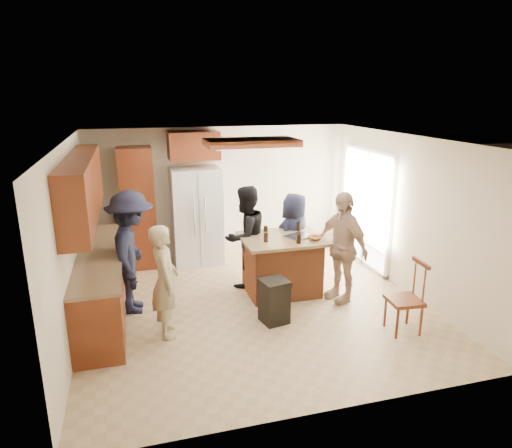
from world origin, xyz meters
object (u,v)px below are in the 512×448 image
object	(u,v)px
person_front_left	(165,281)
trash_bin	(274,301)
person_behind_right	(294,237)
refrigerator	(197,216)
kitchen_island	(282,264)
person_side_right	(342,247)
person_behind_left	(246,237)
spindle_chair	(406,300)
person_counter	(132,252)

from	to	relation	value
person_front_left	trash_bin	world-z (taller)	person_front_left
person_behind_right	trash_bin	size ratio (longest dim) A/B	2.41
person_front_left	person_behind_right	size ratio (longest dim) A/B	1.01
refrigerator	kitchen_island	xyz separation A→B (m)	(1.09, -1.75, -0.43)
person_side_right	refrigerator	bearing A→B (deg)	-157.62
person_behind_left	person_behind_right	world-z (taller)	person_behind_left
person_behind_left	spindle_chair	bearing A→B (deg)	98.28
person_behind_left	kitchen_island	size ratio (longest dim) A/B	1.32
person_side_right	spindle_chair	size ratio (longest dim) A/B	1.73
person_side_right	person_behind_left	bearing A→B (deg)	-143.53
person_behind_left	refrigerator	distance (m)	1.45
person_behind_left	spindle_chair	distance (m)	2.69
person_counter	spindle_chair	xyz separation A→B (m)	(3.48, -1.62, -0.45)
person_behind_left	kitchen_island	distance (m)	0.75
kitchen_island	person_side_right	bearing A→B (deg)	-31.96
person_side_right	trash_bin	size ratio (longest dim) A/B	2.73
person_side_right	kitchen_island	distance (m)	1.01
person_side_right	person_counter	xyz separation A→B (m)	(-3.08, 0.47, 0.04)
person_behind_right	refrigerator	distance (m)	1.96
person_behind_left	person_side_right	world-z (taller)	person_side_right
refrigerator	trash_bin	bearing A→B (deg)	-75.85
refrigerator	kitchen_island	world-z (taller)	refrigerator
person_behind_left	spindle_chair	xyz separation A→B (m)	(1.68, -2.07, -0.39)
person_counter	refrigerator	size ratio (longest dim) A/B	1.01
person_behind_left	trash_bin	bearing A→B (deg)	61.99
person_counter	trash_bin	bearing A→B (deg)	-111.01
person_counter	kitchen_island	xyz separation A→B (m)	(2.29, 0.02, -0.43)
person_front_left	trash_bin	size ratio (longest dim) A/B	2.42
kitchen_island	person_behind_right	bearing A→B (deg)	50.80
refrigerator	spindle_chair	size ratio (longest dim) A/B	1.81
refrigerator	spindle_chair	world-z (taller)	refrigerator
person_behind_left	trash_bin	distance (m)	1.45
person_behind_right	spindle_chair	bearing A→B (deg)	75.27
person_front_left	refrigerator	distance (m)	2.74
person_side_right	kitchen_island	bearing A→B (deg)	-139.62
refrigerator	spindle_chair	bearing A→B (deg)	-55.96
refrigerator	person_front_left	bearing A→B (deg)	-107.06
kitchen_island	trash_bin	size ratio (longest dim) A/B	2.03
person_behind_right	person_counter	distance (m)	2.70
person_behind_right	kitchen_island	world-z (taller)	person_behind_right
person_front_left	refrigerator	bearing A→B (deg)	-16.71
refrigerator	trash_bin	size ratio (longest dim) A/B	2.86
person_counter	kitchen_island	world-z (taller)	person_counter
person_front_left	refrigerator	xyz separation A→B (m)	(0.80, 2.62, 0.14)
person_behind_left	kitchen_island	xyz separation A→B (m)	(0.49, -0.43, -0.37)
person_behind_left	person_side_right	bearing A→B (deg)	113.31
kitchen_island	spindle_chair	bearing A→B (deg)	-53.91
person_counter	person_front_left	bearing A→B (deg)	-150.49
person_front_left	trash_bin	bearing A→B (deg)	-91.78
person_behind_left	person_behind_right	bearing A→B (deg)	150.67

